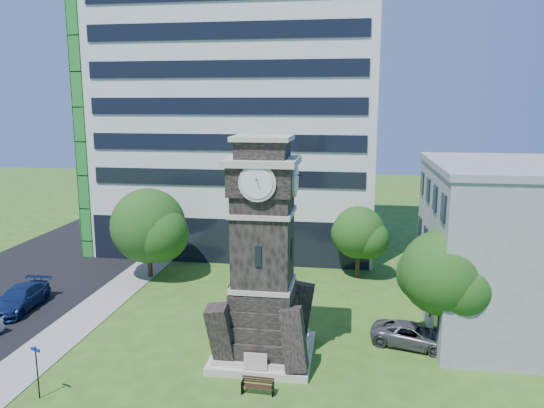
% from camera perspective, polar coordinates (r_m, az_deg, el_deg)
% --- Properties ---
extents(ground, '(160.00, 160.00, 0.00)m').
position_cam_1_polar(ground, '(29.65, -7.59, -17.18)').
color(ground, '#305A19').
rests_on(ground, ground).
extents(sidewalk, '(3.00, 70.00, 0.06)m').
position_cam_1_polar(sidewalk, '(37.27, -19.83, -11.65)').
color(sidewalk, gray).
rests_on(sidewalk, ground).
extents(clock_tower, '(5.40, 5.40, 12.22)m').
position_cam_1_polar(clock_tower, '(28.77, -0.95, -6.56)').
color(clock_tower, beige).
rests_on(clock_tower, ground).
extents(office_tall, '(26.20, 15.11, 28.60)m').
position_cam_1_polar(office_tall, '(52.04, -3.38, 11.21)').
color(office_tall, white).
rests_on(office_tall, ground).
extents(car_street_north, '(2.52, 5.55, 1.58)m').
position_cam_1_polar(car_street_north, '(40.44, -25.51, -9.15)').
color(car_street_north, navy).
rests_on(car_street_north, ground).
extents(car_east_lot, '(5.16, 3.36, 1.32)m').
position_cam_1_polar(car_east_lot, '(32.60, 14.92, -13.48)').
color(car_east_lot, '#505055').
rests_on(car_east_lot, ground).
extents(park_bench, '(1.59, 0.43, 0.82)m').
position_cam_1_polar(park_bench, '(27.12, -1.54, -18.90)').
color(park_bench, black).
rests_on(park_bench, ground).
extents(street_sign, '(0.64, 0.06, 2.65)m').
position_cam_1_polar(street_sign, '(28.43, -23.97, -15.64)').
color(street_sign, black).
rests_on(street_sign, ground).
extents(tree_nw, '(6.54, 5.95, 7.25)m').
position_cam_1_polar(tree_nw, '(43.25, -13.05, -2.50)').
color(tree_nw, '#332114').
rests_on(tree_nw, ground).
extents(tree_nc, '(4.74, 4.31, 6.54)m').
position_cam_1_polar(tree_nc, '(46.17, -0.80, -1.24)').
color(tree_nc, '#332114').
rests_on(tree_nc, ground).
extents(tree_ne, '(4.61, 4.19, 5.83)m').
position_cam_1_polar(tree_ne, '(42.75, 9.36, -3.23)').
color(tree_ne, '#332114').
rests_on(tree_ne, ground).
extents(tree_east, '(5.20, 4.73, 7.11)m').
position_cam_1_polar(tree_east, '(30.73, 18.04, -7.38)').
color(tree_east, '#332114').
rests_on(tree_east, ground).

